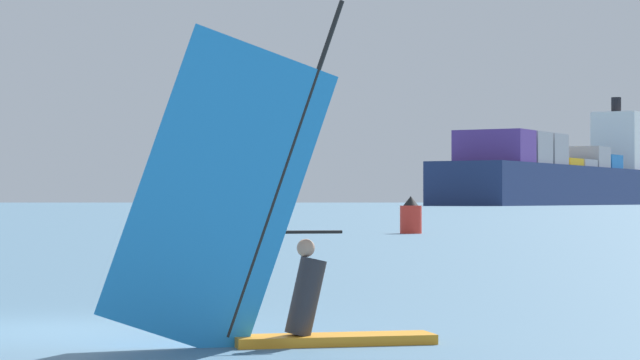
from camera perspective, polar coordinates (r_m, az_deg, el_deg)
name	(u,v)px	position (r m, az deg, el deg)	size (l,w,h in m)	color
ground_plane	(56,329)	(18.40, -11.25, -6.30)	(4000.00, 4000.00, 0.00)	#476B84
windsurfer	(268,251)	(15.94, -2.23, -3.07)	(4.10, 0.84, 4.36)	orange
cargo_ship	(560,177)	(487.75, 10.22, 0.13)	(128.45, 158.84, 43.60)	navy
channel_buoy	(411,217)	(69.82, 3.91, -1.59)	(1.14, 1.14, 1.96)	red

